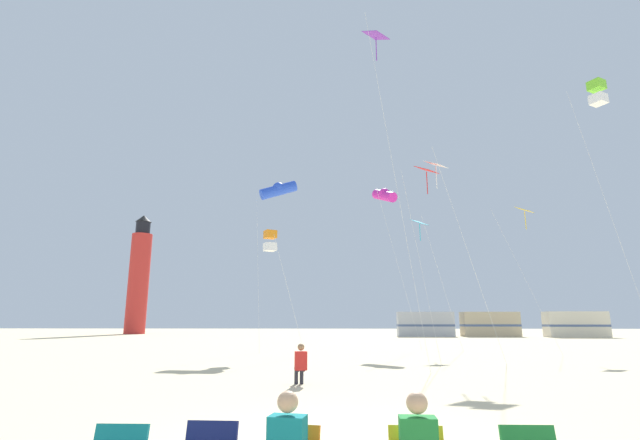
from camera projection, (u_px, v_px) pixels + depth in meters
The scene contains 14 objects.
kite_flyer_standing at pixel (300, 363), 13.22m from camera, with size 0.41×0.55×1.16m.
kite_tube_magenta at pixel (384, 195), 32.30m from camera, with size 2.84×3.28×11.16m.
kite_diamond_cyan at pixel (421, 227), 29.25m from camera, with size 2.80×2.80×8.17m.
kite_diamond_violet at pixel (378, 50), 19.35m from camera, with size 2.14×2.14×13.95m.
kite_box_orange at pixel (270, 241), 25.35m from camera, with size 2.35×2.42×6.70m.
kite_diamond_white at pixel (438, 171), 21.71m from camera, with size 3.00×2.95×9.31m.
kite_diamond_scarlet at pixel (426, 177), 21.82m from camera, with size 1.82×1.82×9.06m.
kite_box_lime at pixel (597, 93), 21.18m from camera, with size 1.89×1.89×12.69m.
kite_tube_blue at pixel (278, 190), 29.87m from camera, with size 2.85×2.32×10.85m.
kite_diamond_gold at pixel (524, 215), 27.84m from camera, with size 2.78×2.78×8.62m.
lighthouse_distant at pixel (139, 277), 64.86m from camera, with size 2.80×2.80×16.80m.
rv_van_silver at pixel (425, 324), 53.59m from camera, with size 6.51×2.54×2.80m.
rv_van_tan at pixel (490, 324), 53.50m from camera, with size 6.46×2.40×2.80m.
rv_van_cream at pixel (576, 324), 51.15m from camera, with size 6.54×2.63×2.80m.
Camera 1 is at (0.07, -7.13, 1.81)m, focal length 25.75 mm.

